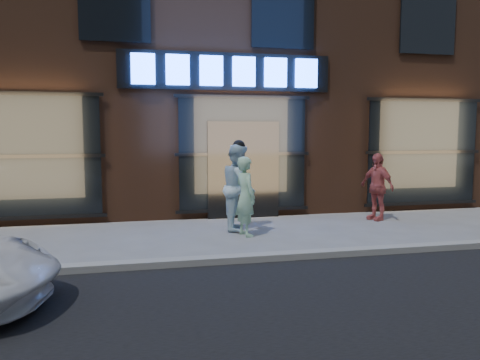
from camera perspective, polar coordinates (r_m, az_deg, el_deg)
The scene contains 6 objects.
ground at distance 8.11m, azimuth 6.70°, elevation -9.53°, with size 90.00×90.00×0.00m, color slate.
curb at distance 8.09m, azimuth 6.71°, elevation -9.12°, with size 60.00×0.25×0.12m, color gray.
storefront_building at distance 15.86m, azimuth -3.00°, elevation 16.81°, with size 30.20×8.28×10.30m.
man_bowtie at distance 9.64m, azimuth 0.68°, elevation -2.01°, with size 0.60×0.39×1.65m, color #A6DAB1.
man_cap at distance 10.24m, azimuth -0.14°, elevation -0.87°, with size 0.92×0.71×1.88m, color silver.
passerby at distance 11.86m, azimuth 16.34°, elevation -0.78°, with size 0.96×0.40×1.64m, color #C1544F.
Camera 1 is at (-2.59, -7.37, 2.16)m, focal length 35.00 mm.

